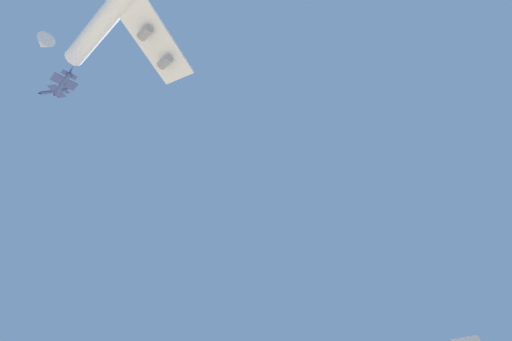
{
  "coord_description": "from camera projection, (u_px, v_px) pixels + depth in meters",
  "views": [
    {
      "loc": [
        -35.22,
        102.72,
        2.53
      ],
      "look_at": [
        22.13,
        37.38,
        57.3
      ],
      "focal_mm": 26.71,
      "sensor_mm": 36.0,
      "label": 1
    }
  ],
  "objects": [
    {
      "name": "chase_jet_trailing",
      "position": [
        63.0,
        84.0,
        132.06
      ],
      "size": [
        15.22,
        8.32,
        4.0
      ],
      "rotation": [
        0.0,
        0.0,
        -0.08
      ],
      "color": "#38478C"
    },
    {
      "name": "chase_jet_right_wing",
      "position": [
        54.0,
        91.0,
        177.05
      ],
      "size": [
        14.4,
        10.59,
        4.0
      ],
      "rotation": [
        0.0,
        0.0,
        0.56
      ],
      "color": "#38478C"
    }
  ]
}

